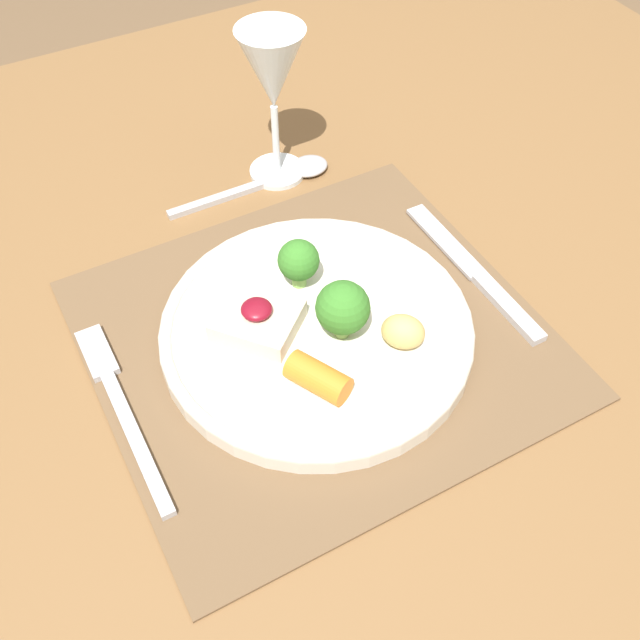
% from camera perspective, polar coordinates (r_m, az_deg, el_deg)
% --- Properties ---
extents(ground_plane, '(8.00, 8.00, 0.00)m').
position_cam_1_polar(ground_plane, '(1.36, -0.14, -21.70)').
color(ground_plane, brown).
extents(dining_table, '(1.43, 1.25, 0.74)m').
position_cam_1_polar(dining_table, '(0.76, -0.23, -5.03)').
color(dining_table, brown).
rests_on(dining_table, ground_plane).
extents(placemat, '(0.40, 0.38, 0.00)m').
position_cam_1_polar(placemat, '(0.70, -0.25, -1.36)').
color(placemat, brown).
rests_on(placemat, dining_table).
extents(dinner_plate, '(0.29, 0.29, 0.08)m').
position_cam_1_polar(dinner_plate, '(0.69, -0.05, -0.32)').
color(dinner_plate, silver).
rests_on(dinner_plate, placemat).
extents(fork, '(0.02, 0.21, 0.01)m').
position_cam_1_polar(fork, '(0.67, -15.12, -5.93)').
color(fork, '#B2B2B7').
rests_on(fork, placemat).
extents(knife, '(0.02, 0.21, 0.01)m').
position_cam_1_polar(knife, '(0.76, 12.15, 3.10)').
color(knife, '#B2B2B7').
rests_on(knife, placemat).
extents(spoon, '(0.19, 0.04, 0.01)m').
position_cam_1_polar(spoon, '(0.87, -2.74, 10.98)').
color(spoon, '#B2B2B7').
rests_on(spoon, dining_table).
extents(wine_glass_near, '(0.07, 0.07, 0.18)m').
position_cam_1_polar(wine_glass_near, '(0.81, -3.66, 18.06)').
color(wine_glass_near, white).
rests_on(wine_glass_near, dining_table).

